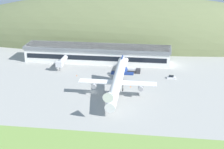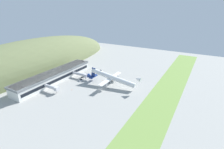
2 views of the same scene
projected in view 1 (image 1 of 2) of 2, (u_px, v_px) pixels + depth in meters
The scene contains 12 objects.
ground_plane at pixel (92, 92), 170.06m from camera, with size 329.91×329.91×0.00m, color #9E9E99.
grass_strip_foreground at pixel (64, 147), 124.05m from camera, with size 296.92×23.20×0.08m, color #759947.
hill_backdrop at pixel (125, 42), 256.72m from camera, with size 259.91×62.62×64.28m, color #667047.
terminal_building at pixel (97, 53), 212.06m from camera, with size 82.68×15.21×9.28m.
jetway_0 at pixel (62, 61), 200.79m from camera, with size 3.38×14.13×5.43m.
jetway_1 at pixel (124, 65), 195.02m from camera, with size 3.38×16.66×5.43m.
cargo_airplane at pixel (117, 82), 162.24m from camera, with size 34.26×52.30×11.77m.
service_car_0 at pixel (172, 77), 186.77m from camera, with size 4.36×2.21×1.60m.
service_car_1 at pixel (114, 73), 192.98m from camera, with size 3.84×1.93×1.68m.
fuel_truck at pixel (133, 70), 194.59m from camera, with size 7.21×2.76×3.34m.
traffic_cone_0 at pixel (131, 87), 175.64m from camera, with size 0.52×0.52×0.58m.
traffic_cone_1 at pixel (77, 75), 190.55m from camera, with size 0.52×0.52×0.58m.
Camera 1 is at (31.22, -155.09, 63.54)m, focal length 60.00 mm.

